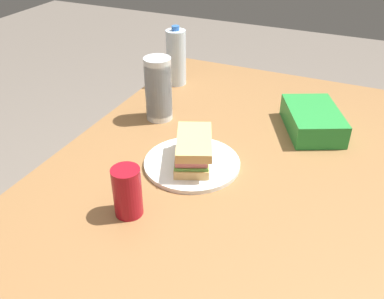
# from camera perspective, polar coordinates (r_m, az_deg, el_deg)

# --- Properties ---
(dining_table) EXTENTS (1.67, 1.01, 0.75)m
(dining_table) POSITION_cam_1_polar(r_m,az_deg,el_deg) (1.08, 4.22, -10.18)
(dining_table) COLOR olive
(dining_table) RESTS_ON ground_plane
(paper_plate) EXTENTS (0.26, 0.26, 0.01)m
(paper_plate) POSITION_cam_1_polar(r_m,az_deg,el_deg) (1.14, 0.00, -1.87)
(paper_plate) COLOR white
(paper_plate) RESTS_ON dining_table
(sandwich) EXTENTS (0.20, 0.16, 0.08)m
(sandwich) POSITION_cam_1_polar(r_m,az_deg,el_deg) (1.11, 0.09, 0.02)
(sandwich) COLOR #DBB26B
(sandwich) RESTS_ON paper_plate
(soda_can_red) EXTENTS (0.07, 0.07, 0.12)m
(soda_can_red) POSITION_cam_1_polar(r_m,az_deg,el_deg) (0.96, -8.79, -5.70)
(soda_can_red) COLOR maroon
(soda_can_red) RESTS_ON dining_table
(chip_bag) EXTENTS (0.27, 0.23, 0.07)m
(chip_bag) POSITION_cam_1_polar(r_m,az_deg,el_deg) (1.33, 16.08, 3.86)
(chip_bag) COLOR #268C38
(chip_bag) RESTS_ON dining_table
(water_bottle_tall) EXTENTS (0.07, 0.07, 0.22)m
(water_bottle_tall) POSITION_cam_1_polar(r_m,az_deg,el_deg) (1.58, -2.17, 12.41)
(water_bottle_tall) COLOR silver
(water_bottle_tall) RESTS_ON dining_table
(plastic_cup_stack) EXTENTS (0.08, 0.08, 0.20)m
(plastic_cup_stack) POSITION_cam_1_polar(r_m,az_deg,el_deg) (1.33, -4.58, 8.19)
(plastic_cup_stack) COLOR silver
(plastic_cup_stack) RESTS_ON dining_table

